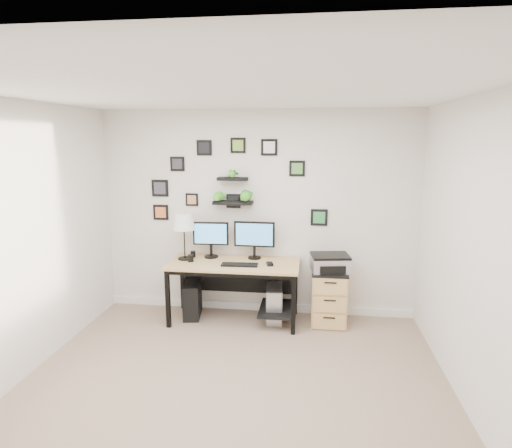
# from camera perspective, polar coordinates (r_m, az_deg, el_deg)

# --- Properties ---
(room) EXTENTS (4.00, 4.00, 4.00)m
(room) POSITION_cam_1_polar(r_m,az_deg,el_deg) (5.79, 0.18, -10.93)
(room) COLOR gray
(room) RESTS_ON ground
(desk) EXTENTS (1.60, 0.70, 0.75)m
(desk) POSITION_cam_1_polar(r_m,az_deg,el_deg) (5.32, -2.53, -6.36)
(desk) COLOR tan
(desk) RESTS_ON ground
(monitor_left) EXTENTS (0.45, 0.18, 0.46)m
(monitor_left) POSITION_cam_1_polar(r_m,az_deg,el_deg) (5.44, -6.04, -1.72)
(monitor_left) COLOR black
(monitor_left) RESTS_ON desk
(monitor_right) EXTENTS (0.51, 0.17, 0.48)m
(monitor_right) POSITION_cam_1_polar(r_m,az_deg,el_deg) (5.35, -0.22, -1.72)
(monitor_right) COLOR black
(monitor_right) RESTS_ON desk
(keyboard) EXTENTS (0.44, 0.15, 0.02)m
(keyboard) POSITION_cam_1_polar(r_m,az_deg,el_deg) (5.14, -2.21, -5.44)
(keyboard) COLOR black
(keyboard) RESTS_ON desk
(mouse) EXTENTS (0.10, 0.12, 0.03)m
(mouse) POSITION_cam_1_polar(r_m,az_deg,el_deg) (5.15, 1.85, -5.35)
(mouse) COLOR black
(mouse) RESTS_ON desk
(table_lamp) EXTENTS (0.28, 0.28, 0.58)m
(table_lamp) POSITION_cam_1_polar(r_m,az_deg,el_deg) (5.37, -9.61, 0.14)
(table_lamp) COLOR black
(table_lamp) RESTS_ON desk
(mug) EXTENTS (0.08, 0.08, 0.09)m
(mug) POSITION_cam_1_polar(r_m,az_deg,el_deg) (5.34, -8.70, -4.54)
(mug) COLOR black
(mug) RESTS_ON desk
(pen_cup) EXTENTS (0.06, 0.06, 0.08)m
(pen_cup) POSITION_cam_1_polar(r_m,az_deg,el_deg) (5.53, -8.39, -4.00)
(pen_cup) COLOR black
(pen_cup) RESTS_ON desk
(pc_tower_black) EXTENTS (0.26, 0.47, 0.44)m
(pc_tower_black) POSITION_cam_1_polar(r_m,az_deg,el_deg) (5.61, -8.48, -9.90)
(pc_tower_black) COLOR black
(pc_tower_black) RESTS_ON ground
(pc_tower_grey) EXTENTS (0.23, 0.46, 0.44)m
(pc_tower_grey) POSITION_cam_1_polar(r_m,az_deg,el_deg) (5.43, 2.44, -10.55)
(pc_tower_grey) COLOR gray
(pc_tower_grey) RESTS_ON ground
(file_cabinet) EXTENTS (0.43, 0.53, 0.67)m
(file_cabinet) POSITION_cam_1_polar(r_m,az_deg,el_deg) (5.41, 9.68, -9.49)
(file_cabinet) COLOR tan
(file_cabinet) RESTS_ON ground
(printer) EXTENTS (0.49, 0.42, 0.20)m
(printer) POSITION_cam_1_polar(r_m,az_deg,el_deg) (5.24, 9.83, -5.12)
(printer) COLOR silver
(printer) RESTS_ON file_cabinet
(wall_decor) EXTENTS (2.27, 0.18, 1.08)m
(wall_decor) POSITION_cam_1_polar(r_m,az_deg,el_deg) (5.38, -3.31, 5.14)
(wall_decor) COLOR black
(wall_decor) RESTS_ON ground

